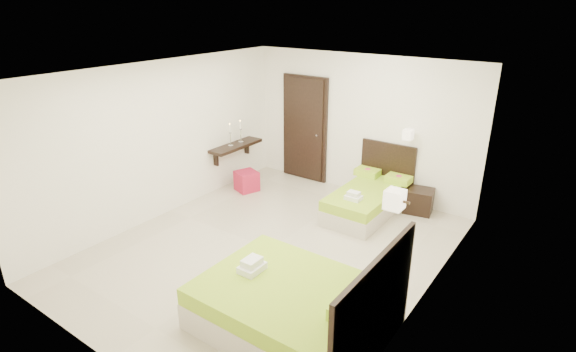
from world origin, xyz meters
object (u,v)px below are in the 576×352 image
Objects in this scene: bed_single at (368,198)px; bed_double at (297,307)px; ottoman at (247,181)px; nightstand at (419,201)px.

bed_single is 3.27m from bed_double.
bed_double is at bearing -41.75° from ottoman.
bed_single is at bearing 11.49° from ottoman.
nightstand is at bearing 18.30° from ottoman.
bed_double is 5.30× the size of ottoman.
nightstand is (0.71, 0.54, -0.06)m from bed_single.
bed_single reaches higher than ottoman.
ottoman is at bearing -168.51° from bed_single.
ottoman is (-3.05, 2.72, -0.11)m from bed_double.
nightstand is 1.23× the size of ottoman.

